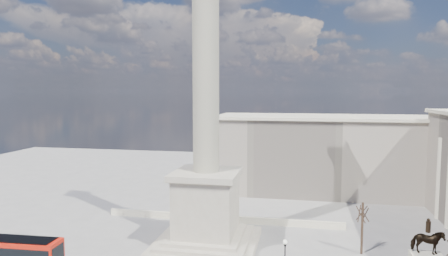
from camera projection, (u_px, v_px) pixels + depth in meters
name	position (u px, v px, depth m)	size (l,w,h in m)	color
nelsons_column	(206.00, 156.00, 54.97)	(14.00, 14.00, 49.85)	#BEB49F
balustrade_wall	(222.00, 219.00, 66.85)	(40.00, 0.60, 1.10)	beige
building_northeast	(335.00, 154.00, 85.72)	(51.00, 17.00, 16.60)	beige
bare_tree_mid	(363.00, 211.00, 53.16)	(1.96, 1.96, 7.41)	#332319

